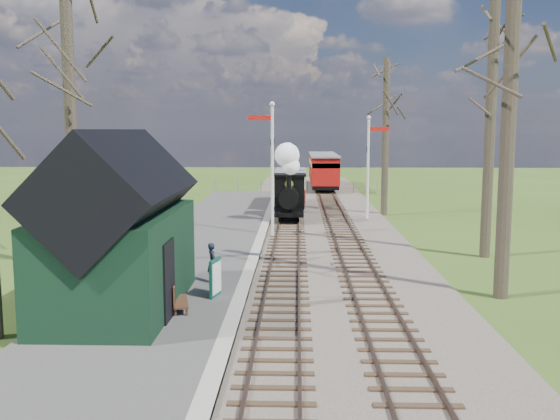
% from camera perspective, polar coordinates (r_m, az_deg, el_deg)
% --- Properties ---
extents(ground, '(140.00, 140.00, 0.00)m').
position_cam_1_polar(ground, '(13.22, -0.45, -14.72)').
color(ground, '#36551A').
rests_on(ground, ground).
extents(distant_hills, '(114.40, 48.00, 22.02)m').
position_cam_1_polar(distant_hills, '(79.49, 2.27, -8.08)').
color(distant_hills, '#385B23').
rests_on(distant_hills, ground).
extents(ballast_bed, '(8.00, 60.00, 0.10)m').
position_cam_1_polar(ballast_bed, '(34.60, 3.02, -0.81)').
color(ballast_bed, brown).
rests_on(ballast_bed, ground).
extents(track_near, '(1.60, 60.00, 0.15)m').
position_cam_1_polar(track_near, '(34.59, 0.86, -0.72)').
color(track_near, brown).
rests_on(track_near, ground).
extents(track_far, '(1.60, 60.00, 0.15)m').
position_cam_1_polar(track_far, '(34.65, 5.17, -0.74)').
color(track_far, brown).
rests_on(track_far, ground).
extents(platform, '(5.00, 44.00, 0.20)m').
position_cam_1_polar(platform, '(26.98, -6.83, -3.08)').
color(platform, '#474442').
rests_on(platform, ground).
extents(coping_strip, '(0.40, 44.00, 0.21)m').
position_cam_1_polar(coping_strip, '(26.74, -1.94, -3.12)').
color(coping_strip, '#B2AD9E').
rests_on(coping_strip, ground).
extents(station_shed, '(3.25, 6.30, 4.78)m').
position_cam_1_polar(station_shed, '(17.13, -14.49, -1.94)').
color(station_shed, black).
rests_on(station_shed, platform).
extents(semaphore_near, '(1.22, 0.24, 6.22)m').
position_cam_1_polar(semaphore_near, '(28.30, -0.85, 4.64)').
color(semaphore_near, silver).
rests_on(semaphore_near, ground).
extents(semaphore_far, '(1.22, 0.24, 5.72)m').
position_cam_1_polar(semaphore_far, '(34.50, 8.18, 4.61)').
color(semaphore_far, silver).
rests_on(semaphore_far, ground).
extents(bare_trees, '(15.51, 22.39, 12.00)m').
position_cam_1_polar(bare_trees, '(22.36, 3.93, 7.97)').
color(bare_trees, '#382D23').
rests_on(bare_trees, ground).
extents(fence_line, '(12.60, 0.08, 1.00)m').
position_cam_1_polar(fence_line, '(48.44, 1.44, 2.13)').
color(fence_line, slate).
rests_on(fence_line, ground).
extents(locomotive, '(1.64, 3.83, 4.11)m').
position_cam_1_polar(locomotive, '(33.49, 0.83, 2.13)').
color(locomotive, black).
rests_on(locomotive, ground).
extents(coach, '(1.92, 6.57, 2.02)m').
position_cam_1_polar(coach, '(39.56, 0.97, 2.20)').
color(coach, black).
rests_on(coach, ground).
extents(red_carriage_a, '(2.25, 5.57, 2.37)m').
position_cam_1_polar(red_carriage_a, '(50.02, 4.09, 3.51)').
color(red_carriage_a, black).
rests_on(red_carriage_a, ground).
extents(red_carriage_b, '(2.25, 5.57, 2.37)m').
position_cam_1_polar(red_carriage_b, '(55.50, 3.85, 3.89)').
color(red_carriage_b, black).
rests_on(red_carriage_b, ground).
extents(sign_board, '(0.26, 0.74, 1.09)m').
position_cam_1_polar(sign_board, '(18.08, -5.92, -6.18)').
color(sign_board, '#0E4333').
rests_on(sign_board, platform).
extents(bench, '(0.66, 1.38, 0.76)m').
position_cam_1_polar(bench, '(16.95, -9.42, -7.82)').
color(bench, '#472B19').
rests_on(bench, platform).
extents(person, '(0.45, 0.53, 1.25)m').
position_cam_1_polar(person, '(19.74, -6.21, -4.79)').
color(person, black).
rests_on(person, platform).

